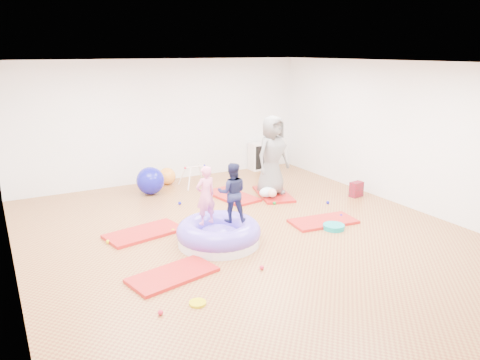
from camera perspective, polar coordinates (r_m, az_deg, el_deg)
room at (r=7.41m, az=1.12°, el=3.18°), size 7.01×8.01×2.81m
gym_mat_front_left at (r=6.58m, az=-8.21°, el=-11.39°), size 1.29×0.84×0.05m
gym_mat_mid_left at (r=8.06m, az=-11.62°, el=-6.32°), size 1.36×0.87×0.05m
gym_mat_center_back at (r=9.84m, az=-0.97°, el=-1.95°), size 0.81×1.32×0.05m
gym_mat_right at (r=8.54m, az=10.11°, el=-4.99°), size 1.24×0.72×0.05m
gym_mat_rear_right at (r=9.99m, az=4.08°, el=-1.71°), size 0.92×1.34×0.05m
inflatable_cushion at (r=7.49m, az=-2.61°, el=-6.59°), size 1.34×1.34×0.42m
child_pink at (r=7.27m, az=-4.22°, el=-1.51°), size 0.37×0.27×0.94m
child_navy at (r=7.36m, az=-0.96°, el=-1.16°), size 0.58×0.53×0.96m
adult_caregiver at (r=9.71m, az=3.95°, el=3.01°), size 0.92×0.71×1.66m
infant at (r=9.64m, az=3.53°, el=-1.50°), size 0.38×0.38×0.22m
ball_pit_balls at (r=7.98m, az=-1.20°, el=-6.17°), size 4.42×3.74×0.07m
exercise_ball_blue at (r=10.15m, az=-10.88°, el=-0.09°), size 0.59×0.59×0.59m
exercise_ball_orange at (r=10.84m, az=-8.87°, el=0.46°), size 0.39×0.39×0.39m
infant_play_gym at (r=10.55m, az=-5.50°, el=0.86°), size 0.62×0.59×0.48m
cube_shelf at (r=12.10m, az=2.77°, el=2.96°), size 0.70×0.34×0.70m
balance_disc at (r=8.27m, az=11.36°, el=-5.62°), size 0.37×0.37×0.08m
backpack at (r=10.13m, az=14.00°, el=-1.11°), size 0.30×0.21×0.32m
yellow_toy at (r=5.91m, az=-5.19°, el=-14.72°), size 0.21×0.21×0.03m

